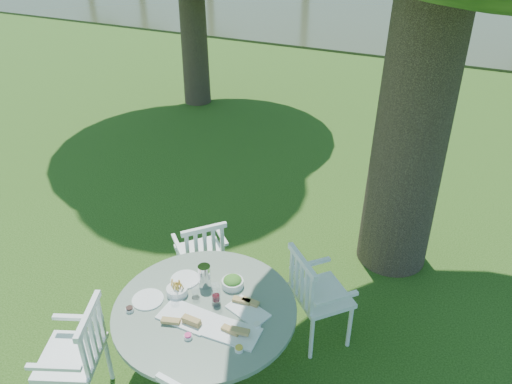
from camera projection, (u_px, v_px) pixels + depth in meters
ground at (249, 263)px, 5.75m from camera, size 140.00×140.00×0.00m
table at (206, 318)px, 4.17m from camera, size 1.52×1.52×0.74m
chair_ne at (312, 292)px, 4.49m from camera, size 0.68×0.68×0.99m
chair_nw at (203, 252)px, 5.06m from camera, size 0.62×0.63×0.91m
chair_sw at (81, 351)px, 3.91m from camera, size 0.62×0.64×0.99m
tableware at (204, 297)px, 4.15m from camera, size 1.16×0.80×0.22m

